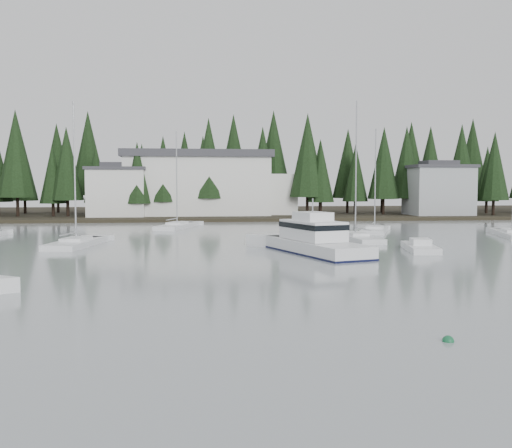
{
  "coord_description": "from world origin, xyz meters",
  "views": [
    {
      "loc": [
        -5.75,
        -15.65,
        5.34
      ],
      "look_at": [
        -1.02,
        27.26,
        2.5
      ],
      "focal_mm": 40.0,
      "sensor_mm": 36.0,
      "label": 1
    }
  ],
  "objects_px": {
    "sailboat_6": "(375,232)",
    "runabout_1": "(420,249)",
    "house_west": "(117,191)",
    "sailboat_9": "(177,227)",
    "harbor_inn": "(209,184)",
    "cabin_cruiser_center": "(315,244)",
    "sailboat_7": "(355,239)",
    "sailboat_1": "(76,245)",
    "house_east_a": "(438,189)",
    "sailboat_5": "(512,236)"
  },
  "relations": [
    {
      "from": "harbor_inn",
      "to": "sailboat_1",
      "type": "height_order",
      "value": "sailboat_1"
    },
    {
      "from": "sailboat_6",
      "to": "runabout_1",
      "type": "distance_m",
      "value": 19.06
    },
    {
      "from": "sailboat_7",
      "to": "sailboat_9",
      "type": "distance_m",
      "value": 26.12
    },
    {
      "from": "sailboat_7",
      "to": "sailboat_6",
      "type": "bearing_deg",
      "value": -32.48
    },
    {
      "from": "sailboat_1",
      "to": "sailboat_9",
      "type": "height_order",
      "value": "sailboat_1"
    },
    {
      "from": "house_east_a",
      "to": "runabout_1",
      "type": "distance_m",
      "value": 53.69
    },
    {
      "from": "house_east_a",
      "to": "sailboat_6",
      "type": "distance_m",
      "value": 36.28
    },
    {
      "from": "house_east_a",
      "to": "cabin_cruiser_center",
      "type": "xyz_separation_m",
      "value": [
        -32.06,
        -48.93,
        -4.14
      ]
    },
    {
      "from": "sailboat_9",
      "to": "harbor_inn",
      "type": "bearing_deg",
      "value": 5.02
    },
    {
      "from": "sailboat_1",
      "to": "house_east_a",
      "type": "bearing_deg",
      "value": -42.37
    },
    {
      "from": "harbor_inn",
      "to": "sailboat_1",
      "type": "xyz_separation_m",
      "value": [
        -13.29,
        -45.53,
        -5.7
      ]
    },
    {
      "from": "harbor_inn",
      "to": "cabin_cruiser_center",
      "type": "relative_size",
      "value": 2.38
    },
    {
      "from": "harbor_inn",
      "to": "sailboat_7",
      "type": "bearing_deg",
      "value": -72.54
    },
    {
      "from": "cabin_cruiser_center",
      "to": "runabout_1",
      "type": "distance_m",
      "value": 9.13
    },
    {
      "from": "house_west",
      "to": "runabout_1",
      "type": "xyz_separation_m",
      "value": [
        31.03,
        -49.29,
        -4.52
      ]
    },
    {
      "from": "sailboat_7",
      "to": "runabout_1",
      "type": "height_order",
      "value": "sailboat_7"
    },
    {
      "from": "sailboat_7",
      "to": "sailboat_5",
      "type": "bearing_deg",
      "value": -86.84
    },
    {
      "from": "harbor_inn",
      "to": "sailboat_5",
      "type": "xyz_separation_m",
      "value": [
        31.27,
        -40.39,
        -5.71
      ]
    },
    {
      "from": "sailboat_5",
      "to": "sailboat_9",
      "type": "height_order",
      "value": "sailboat_9"
    },
    {
      "from": "sailboat_9",
      "to": "house_west",
      "type": "bearing_deg",
      "value": 43.05
    },
    {
      "from": "sailboat_9",
      "to": "sailboat_1",
      "type": "bearing_deg",
      "value": 175.49
    },
    {
      "from": "house_east_a",
      "to": "sailboat_9",
      "type": "bearing_deg",
      "value": -156.09
    },
    {
      "from": "harbor_inn",
      "to": "cabin_cruiser_center",
      "type": "distance_m",
      "value": 53.94
    },
    {
      "from": "sailboat_9",
      "to": "runabout_1",
      "type": "height_order",
      "value": "sailboat_9"
    },
    {
      "from": "cabin_cruiser_center",
      "to": "runabout_1",
      "type": "relative_size",
      "value": 1.92
    },
    {
      "from": "house_east_a",
      "to": "sailboat_6",
      "type": "xyz_separation_m",
      "value": [
        -20.74,
        -29.37,
        -4.83
      ]
    },
    {
      "from": "house_west",
      "to": "sailboat_1",
      "type": "height_order",
      "value": "sailboat_1"
    },
    {
      "from": "sailboat_5",
      "to": "sailboat_7",
      "type": "height_order",
      "value": "sailboat_7"
    },
    {
      "from": "sailboat_6",
      "to": "runabout_1",
      "type": "bearing_deg",
      "value": -164.05
    },
    {
      "from": "harbor_inn",
      "to": "sailboat_1",
      "type": "relative_size",
      "value": 2.2
    },
    {
      "from": "house_east_a",
      "to": "sailboat_1",
      "type": "height_order",
      "value": "sailboat_1"
    },
    {
      "from": "house_west",
      "to": "runabout_1",
      "type": "distance_m",
      "value": 58.42
    },
    {
      "from": "sailboat_5",
      "to": "runabout_1",
      "type": "height_order",
      "value": "sailboat_5"
    },
    {
      "from": "house_west",
      "to": "harbor_inn",
      "type": "bearing_deg",
      "value": 12.52
    },
    {
      "from": "sailboat_1",
      "to": "sailboat_7",
      "type": "height_order",
      "value": "sailboat_7"
    },
    {
      "from": "sailboat_1",
      "to": "runabout_1",
      "type": "xyz_separation_m",
      "value": [
        29.28,
        -7.11,
        0.06
      ]
    },
    {
      "from": "runabout_1",
      "to": "cabin_cruiser_center",
      "type": "bearing_deg",
      "value": 105.6
    },
    {
      "from": "sailboat_6",
      "to": "runabout_1",
      "type": "height_order",
      "value": "sailboat_6"
    },
    {
      "from": "runabout_1",
      "to": "sailboat_9",
      "type": "bearing_deg",
      "value": 47.49
    },
    {
      "from": "sailboat_7",
      "to": "cabin_cruiser_center",
      "type": "bearing_deg",
      "value": 145.58
    },
    {
      "from": "sailboat_7",
      "to": "house_west",
      "type": "bearing_deg",
      "value": 32.46
    },
    {
      "from": "house_east_a",
      "to": "sailboat_9",
      "type": "relative_size",
      "value": 0.82
    },
    {
      "from": "harbor_inn",
      "to": "cabin_cruiser_center",
      "type": "height_order",
      "value": "harbor_inn"
    },
    {
      "from": "sailboat_5",
      "to": "sailboat_9",
      "type": "relative_size",
      "value": 0.99
    },
    {
      "from": "house_east_a",
      "to": "sailboat_1",
      "type": "distance_m",
      "value": 66.7
    },
    {
      "from": "house_west",
      "to": "cabin_cruiser_center",
      "type": "xyz_separation_m",
      "value": [
        21.94,
        -49.93,
        -3.89
      ]
    },
    {
      "from": "harbor_inn",
      "to": "sailboat_5",
      "type": "height_order",
      "value": "sailboat_5"
    },
    {
      "from": "house_east_a",
      "to": "sailboat_5",
      "type": "relative_size",
      "value": 0.82
    },
    {
      "from": "cabin_cruiser_center",
      "to": "sailboat_1",
      "type": "bearing_deg",
      "value": 51.82
    },
    {
      "from": "house_east_a",
      "to": "sailboat_7",
      "type": "distance_m",
      "value": 46.19
    }
  ]
}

